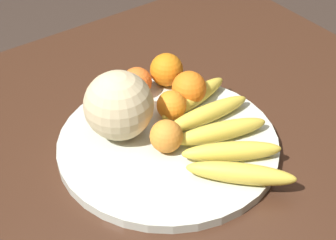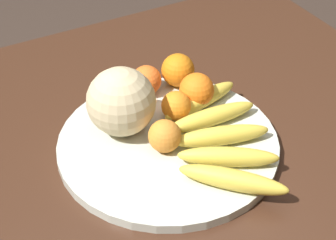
{
  "view_description": "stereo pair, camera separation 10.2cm",
  "coord_description": "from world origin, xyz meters",
  "px_view_note": "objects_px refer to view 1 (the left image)",
  "views": [
    {
      "loc": [
        -0.45,
        -0.66,
        1.45
      ],
      "look_at": [
        0.02,
        -0.01,
        0.81
      ],
      "focal_mm": 60.0,
      "sensor_mm": 36.0,
      "label": 1
    },
    {
      "loc": [
        -0.37,
        -0.71,
        1.45
      ],
      "look_at": [
        0.02,
        -0.01,
        0.81
      ],
      "focal_mm": 60.0,
      "sensor_mm": 36.0,
      "label": 2
    }
  ],
  "objects_px": {
    "melon": "(119,105)",
    "orange_mid_center": "(167,70)",
    "banana_bunch": "(218,133)",
    "orange_front_left": "(137,82)",
    "kitchen_table": "(158,185)",
    "orange_back_right": "(168,135)",
    "fruit_bowl": "(168,144)",
    "orange_back_left": "(172,105)",
    "orange_front_right": "(189,88)"
  },
  "relations": [
    {
      "from": "orange_front_left",
      "to": "kitchen_table",
      "type": "bearing_deg",
      "value": -109.73
    },
    {
      "from": "melon",
      "to": "orange_mid_center",
      "type": "xyz_separation_m",
      "value": [
        0.17,
        0.08,
        -0.03
      ]
    },
    {
      "from": "kitchen_table",
      "to": "orange_front_left",
      "type": "height_order",
      "value": "orange_front_left"
    },
    {
      "from": "orange_mid_center",
      "to": "orange_front_left",
      "type": "bearing_deg",
      "value": 176.8
    },
    {
      "from": "kitchen_table",
      "to": "melon",
      "type": "height_order",
      "value": "melon"
    },
    {
      "from": "banana_bunch",
      "to": "orange_front_left",
      "type": "relative_size",
      "value": 5.37
    },
    {
      "from": "orange_mid_center",
      "to": "orange_front_right",
      "type": "bearing_deg",
      "value": -91.76
    },
    {
      "from": "fruit_bowl",
      "to": "orange_back_right",
      "type": "relative_size",
      "value": 6.79
    },
    {
      "from": "orange_front_right",
      "to": "orange_mid_center",
      "type": "relative_size",
      "value": 1.0
    },
    {
      "from": "melon",
      "to": "orange_back_left",
      "type": "height_order",
      "value": "melon"
    },
    {
      "from": "orange_front_right",
      "to": "banana_bunch",
      "type": "bearing_deg",
      "value": -103.12
    },
    {
      "from": "fruit_bowl",
      "to": "melon",
      "type": "bearing_deg",
      "value": 129.42
    },
    {
      "from": "orange_back_left",
      "to": "melon",
      "type": "bearing_deg",
      "value": 170.01
    },
    {
      "from": "orange_back_right",
      "to": "orange_front_left",
      "type": "bearing_deg",
      "value": 74.91
    },
    {
      "from": "kitchen_table",
      "to": "banana_bunch",
      "type": "distance_m",
      "value": 0.18
    },
    {
      "from": "orange_front_right",
      "to": "orange_mid_center",
      "type": "height_order",
      "value": "same"
    },
    {
      "from": "kitchen_table",
      "to": "melon",
      "type": "distance_m",
      "value": 0.2
    },
    {
      "from": "orange_back_left",
      "to": "kitchen_table",
      "type": "bearing_deg",
      "value": -148.11
    },
    {
      "from": "kitchen_table",
      "to": "orange_mid_center",
      "type": "distance_m",
      "value": 0.24
    },
    {
      "from": "orange_front_left",
      "to": "orange_back_right",
      "type": "xyz_separation_m",
      "value": [
        -0.05,
        -0.17,
        -0.0
      ]
    },
    {
      "from": "banana_bunch",
      "to": "orange_front_left",
      "type": "height_order",
      "value": "orange_front_left"
    },
    {
      "from": "orange_mid_center",
      "to": "fruit_bowl",
      "type": "bearing_deg",
      "value": -125.04
    },
    {
      "from": "melon",
      "to": "orange_front_left",
      "type": "distance_m",
      "value": 0.13
    },
    {
      "from": "melon",
      "to": "orange_back_right",
      "type": "xyz_separation_m",
      "value": [
        0.05,
        -0.09,
        -0.03
      ]
    },
    {
      "from": "orange_front_left",
      "to": "orange_back_left",
      "type": "xyz_separation_m",
      "value": [
        0.01,
        -0.1,
        -0.0
      ]
    },
    {
      "from": "orange_front_right",
      "to": "orange_back_left",
      "type": "height_order",
      "value": "orange_front_right"
    },
    {
      "from": "banana_bunch",
      "to": "orange_back_left",
      "type": "bearing_deg",
      "value": 121.53
    },
    {
      "from": "fruit_bowl",
      "to": "banana_bunch",
      "type": "relative_size",
      "value": 1.25
    },
    {
      "from": "fruit_bowl",
      "to": "orange_back_right",
      "type": "bearing_deg",
      "value": -124.58
    },
    {
      "from": "orange_back_left",
      "to": "orange_back_right",
      "type": "xyz_separation_m",
      "value": [
        -0.06,
        -0.07,
        0.0
      ]
    },
    {
      "from": "melon",
      "to": "orange_front_left",
      "type": "relative_size",
      "value": 2.12
    },
    {
      "from": "melon",
      "to": "orange_mid_center",
      "type": "height_order",
      "value": "melon"
    },
    {
      "from": "kitchen_table",
      "to": "orange_front_left",
      "type": "relative_size",
      "value": 19.47
    },
    {
      "from": "kitchen_table",
      "to": "orange_front_left",
      "type": "xyz_separation_m",
      "value": [
        0.05,
        0.14,
        0.15
      ]
    },
    {
      "from": "banana_bunch",
      "to": "kitchen_table",
      "type": "bearing_deg",
      "value": 159.95
    },
    {
      "from": "banana_bunch",
      "to": "orange_back_right",
      "type": "xyz_separation_m",
      "value": [
        -0.09,
        0.04,
        0.01
      ]
    },
    {
      "from": "kitchen_table",
      "to": "orange_back_left",
      "type": "height_order",
      "value": "orange_back_left"
    },
    {
      "from": "melon",
      "to": "orange_mid_center",
      "type": "distance_m",
      "value": 0.19
    },
    {
      "from": "banana_bunch",
      "to": "orange_back_left",
      "type": "xyz_separation_m",
      "value": [
        -0.03,
        0.11,
        0.01
      ]
    },
    {
      "from": "kitchen_table",
      "to": "orange_back_right",
      "type": "bearing_deg",
      "value": -82.07
    },
    {
      "from": "kitchen_table",
      "to": "orange_back_right",
      "type": "relative_size",
      "value": 19.65
    },
    {
      "from": "kitchen_table",
      "to": "banana_bunch",
      "type": "xyz_separation_m",
      "value": [
        0.09,
        -0.07,
        0.14
      ]
    },
    {
      "from": "orange_front_right",
      "to": "orange_back_left",
      "type": "relative_size",
      "value": 1.2
    },
    {
      "from": "kitchen_table",
      "to": "fruit_bowl",
      "type": "bearing_deg",
      "value": -42.02
    },
    {
      "from": "orange_front_left",
      "to": "orange_mid_center",
      "type": "bearing_deg",
      "value": -3.2
    },
    {
      "from": "fruit_bowl",
      "to": "banana_bunch",
      "type": "height_order",
      "value": "banana_bunch"
    },
    {
      "from": "melon",
      "to": "orange_back_right",
      "type": "height_order",
      "value": "melon"
    },
    {
      "from": "orange_front_left",
      "to": "orange_back_left",
      "type": "distance_m",
      "value": 0.1
    },
    {
      "from": "melon",
      "to": "orange_front_right",
      "type": "bearing_deg",
      "value": -0.16
    },
    {
      "from": "banana_bunch",
      "to": "orange_front_right",
      "type": "height_order",
      "value": "orange_front_right"
    }
  ]
}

